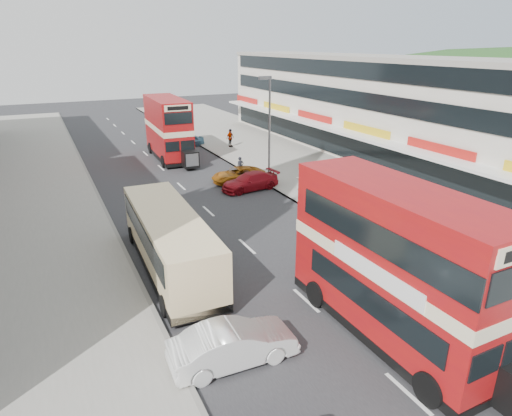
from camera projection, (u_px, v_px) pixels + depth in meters
ground at (333, 326)px, 17.31m from camera, size 160.00×160.00×0.00m
road_surface at (181, 186)px, 34.13m from camera, size 12.00×90.00×0.01m
pavement_right at (312, 167)px, 39.06m from camera, size 12.00×90.00×0.15m
pavement_left at (5, 210)px, 29.15m from camera, size 12.00×90.00×0.15m
kerb_left at (99, 197)px, 31.58m from camera, size 0.20×90.00×0.16m
kerb_right at (252, 176)px, 36.62m from camera, size 0.20×90.00×0.16m
commercial_row at (373, 106)px, 42.40m from camera, size 9.90×46.20×9.30m
street_lamp at (269, 122)px, 33.47m from camera, size 1.00×0.20×8.12m
bus_main at (396, 265)px, 15.81m from camera, size 2.87×10.16×5.60m
bus_second at (168, 128)px, 41.52m from camera, size 3.11×10.01×5.45m
coach at (170, 239)px, 21.14m from camera, size 2.94×10.19×2.68m
car_left_front at (233, 344)px, 15.09m from camera, size 4.48×1.71×1.46m
car_right_a at (250, 181)px, 33.13m from camera, size 4.62×2.26×1.29m
car_right_b at (238, 175)px, 34.99m from camera, size 4.35×2.13×1.19m
car_right_c at (187, 140)px, 47.28m from camera, size 3.65×1.59×1.23m
pedestrian_near at (301, 178)px, 32.54m from camera, size 0.70×0.50×1.85m
pedestrian_far at (230, 138)px, 46.19m from camera, size 1.18×0.91×1.86m
cyclist at (240, 172)px, 35.52m from camera, size 0.60×1.54×1.89m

